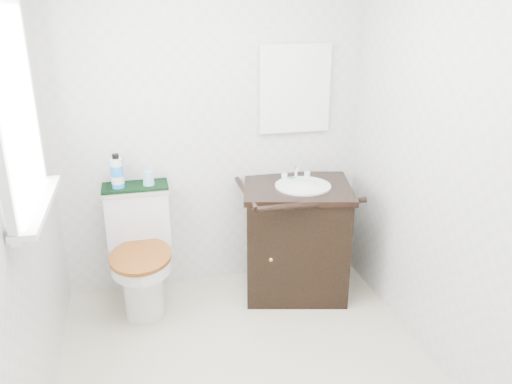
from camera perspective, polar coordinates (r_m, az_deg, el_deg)
name	(u,v)px	position (r m, az deg, el deg)	size (l,w,h in m)	color
floor	(252,380)	(3.04, -0.45, -20.69)	(2.40, 2.40, 0.00)	beige
wall_back	(213,127)	(3.56, -4.96, 7.38)	(2.40, 2.40, 0.00)	silver
wall_front	(353,325)	(1.40, 11.06, -14.65)	(2.40, 2.40, 0.00)	silver
wall_left	(7,201)	(2.44, -26.58, -0.91)	(2.40, 2.40, 0.00)	silver
wall_right	(451,166)	(2.87, 21.43, 2.83)	(2.40, 2.40, 0.00)	silver
window	(13,110)	(2.58, -26.05, 8.39)	(0.02, 0.70, 0.90)	white
mirror	(295,89)	(3.62, 4.47, 11.65)	(0.50, 0.02, 0.60)	silver
toilet	(141,257)	(3.59, -13.00, -7.21)	(0.45, 0.65, 0.84)	silver
vanity	(296,235)	(3.66, 4.62, -4.97)	(0.87, 0.79, 0.92)	black
trash_bin	(260,262)	(3.91, 0.48, -8.05)	(0.21, 0.18, 0.27)	white
towel	(135,186)	(3.52, -13.66, 0.66)	(0.44, 0.22, 0.02)	black
mouthwash_bottle	(117,172)	(3.46, -15.60, 2.17)	(0.08, 0.08, 0.23)	blue
cup	(148,178)	(3.48, -12.19, 1.56)	(0.08, 0.08, 0.10)	#7CB0CB
soap_bar	(293,178)	(3.63, 4.25, 1.60)	(0.07, 0.05, 0.02)	#187668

